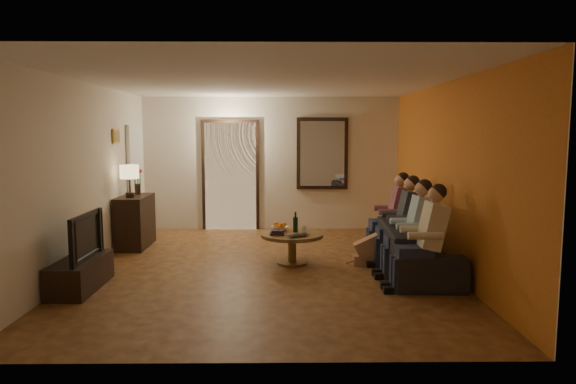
{
  "coord_description": "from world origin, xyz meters",
  "views": [
    {
      "loc": [
        0.22,
        -7.07,
        1.9
      ],
      "look_at": [
        0.3,
        0.3,
        1.05
      ],
      "focal_mm": 32.0,
      "sensor_mm": 36.0,
      "label": 1
    }
  ],
  "objects_px": {
    "person_a": "(427,242)",
    "person_b": "(414,233)",
    "dog": "(370,246)",
    "dresser": "(135,221)",
    "person_d": "(394,218)",
    "bowl": "(280,228)",
    "tv": "(79,236)",
    "tv_stand": "(80,274)",
    "person_c": "(403,224)",
    "coffee_table": "(292,249)",
    "laptop": "(300,236)",
    "sofa": "(415,248)",
    "table_lamp": "(130,181)",
    "wine_bottle": "(295,222)"
  },
  "relations": [
    {
      "from": "dresser",
      "to": "sofa",
      "type": "distance_m",
      "value": 4.58
    },
    {
      "from": "person_d",
      "to": "coffee_table",
      "type": "height_order",
      "value": "person_d"
    },
    {
      "from": "person_b",
      "to": "tv_stand",
      "type": "bearing_deg",
      "value": -173.58
    },
    {
      "from": "dog",
      "to": "coffee_table",
      "type": "xyz_separation_m",
      "value": [
        -1.13,
        0.06,
        -0.06
      ]
    },
    {
      "from": "tv_stand",
      "to": "coffee_table",
      "type": "relative_size",
      "value": 1.24
    },
    {
      "from": "person_a",
      "to": "person_c",
      "type": "bearing_deg",
      "value": 90.0
    },
    {
      "from": "dresser",
      "to": "person_b",
      "type": "bearing_deg",
      "value": -24.23
    },
    {
      "from": "dresser",
      "to": "person_a",
      "type": "bearing_deg",
      "value": -30.67
    },
    {
      "from": "tv",
      "to": "laptop",
      "type": "distance_m",
      "value": 2.87
    },
    {
      "from": "table_lamp",
      "to": "person_d",
      "type": "xyz_separation_m",
      "value": [
        4.2,
        -0.47,
        -0.53
      ]
    },
    {
      "from": "person_b",
      "to": "person_d",
      "type": "distance_m",
      "value": 1.2
    },
    {
      "from": "person_a",
      "to": "bowl",
      "type": "xyz_separation_m",
      "value": [
        -1.77,
        1.54,
        -0.12
      ]
    },
    {
      "from": "tv_stand",
      "to": "wine_bottle",
      "type": "relative_size",
      "value": 3.63
    },
    {
      "from": "sofa",
      "to": "person_b",
      "type": "distance_m",
      "value": 0.42
    },
    {
      "from": "bowl",
      "to": "laptop",
      "type": "bearing_deg",
      "value": -60.75
    },
    {
      "from": "person_a",
      "to": "laptop",
      "type": "relative_size",
      "value": 3.65
    },
    {
      "from": "dresser",
      "to": "bowl",
      "type": "relative_size",
      "value": 3.72
    },
    {
      "from": "tv",
      "to": "dog",
      "type": "xyz_separation_m",
      "value": [
        3.74,
        1.13,
        -0.38
      ]
    },
    {
      "from": "dog",
      "to": "laptop",
      "type": "distance_m",
      "value": 1.07
    },
    {
      "from": "tv_stand",
      "to": "laptop",
      "type": "distance_m",
      "value": 2.87
    },
    {
      "from": "sofa",
      "to": "person_a",
      "type": "height_order",
      "value": "person_a"
    },
    {
      "from": "dresser",
      "to": "bowl",
      "type": "bearing_deg",
      "value": -21.31
    },
    {
      "from": "tv",
      "to": "coffee_table",
      "type": "bearing_deg",
      "value": -65.41
    },
    {
      "from": "coffee_table",
      "to": "laptop",
      "type": "bearing_deg",
      "value": -70.35
    },
    {
      "from": "laptop",
      "to": "wine_bottle",
      "type": "bearing_deg",
      "value": 65.46
    },
    {
      "from": "person_c",
      "to": "wine_bottle",
      "type": "distance_m",
      "value": 1.56
    },
    {
      "from": "tv_stand",
      "to": "person_c",
      "type": "height_order",
      "value": "person_c"
    },
    {
      "from": "wine_bottle",
      "to": "person_a",
      "type": "bearing_deg",
      "value": -42.74
    },
    {
      "from": "person_d",
      "to": "wine_bottle",
      "type": "xyz_separation_m",
      "value": [
        -1.54,
        -0.38,
        0.01
      ]
    },
    {
      "from": "person_c",
      "to": "person_b",
      "type": "bearing_deg",
      "value": -90.0
    },
    {
      "from": "person_b",
      "to": "laptop",
      "type": "relative_size",
      "value": 3.65
    },
    {
      "from": "person_c",
      "to": "wine_bottle",
      "type": "height_order",
      "value": "person_c"
    },
    {
      "from": "bowl",
      "to": "wine_bottle",
      "type": "distance_m",
      "value": 0.29
    },
    {
      "from": "person_d",
      "to": "wine_bottle",
      "type": "height_order",
      "value": "person_d"
    },
    {
      "from": "person_d",
      "to": "bowl",
      "type": "xyz_separation_m",
      "value": [
        -1.77,
        -0.26,
        -0.12
      ]
    },
    {
      "from": "dresser",
      "to": "tv",
      "type": "bearing_deg",
      "value": -90.0
    },
    {
      "from": "person_c",
      "to": "bowl",
      "type": "xyz_separation_m",
      "value": [
        -1.77,
        0.34,
        -0.12
      ]
    },
    {
      "from": "sofa",
      "to": "dog",
      "type": "height_order",
      "value": "sofa"
    },
    {
      "from": "sofa",
      "to": "table_lamp",
      "type": "bearing_deg",
      "value": 75.52
    },
    {
      "from": "dog",
      "to": "dresser",
      "type": "bearing_deg",
      "value": 159.42
    },
    {
      "from": "tv_stand",
      "to": "person_b",
      "type": "distance_m",
      "value": 4.25
    },
    {
      "from": "person_a",
      "to": "wine_bottle",
      "type": "xyz_separation_m",
      "value": [
        -1.54,
        1.42,
        0.01
      ]
    },
    {
      "from": "laptop",
      "to": "table_lamp",
      "type": "bearing_deg",
      "value": 123.59
    },
    {
      "from": "dresser",
      "to": "coffee_table",
      "type": "distance_m",
      "value": 2.87
    },
    {
      "from": "tv",
      "to": "bowl",
      "type": "xyz_separation_m",
      "value": [
        2.43,
        1.41,
        -0.17
      ]
    },
    {
      "from": "person_a",
      "to": "person_b",
      "type": "relative_size",
      "value": 1.0
    },
    {
      "from": "tv",
      "to": "dog",
      "type": "distance_m",
      "value": 3.93
    },
    {
      "from": "table_lamp",
      "to": "tv",
      "type": "relative_size",
      "value": 0.55
    },
    {
      "from": "dog",
      "to": "wine_bottle",
      "type": "distance_m",
      "value": 1.14
    },
    {
      "from": "dog",
      "to": "sofa",
      "type": "bearing_deg",
      "value": -35.04
    }
  ]
}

